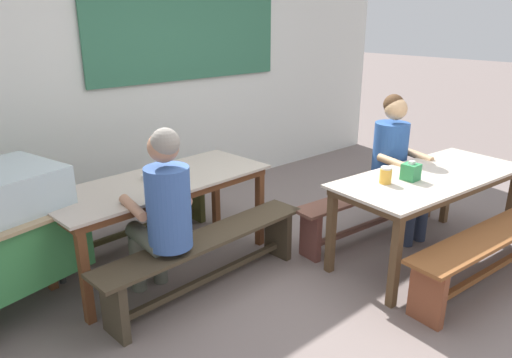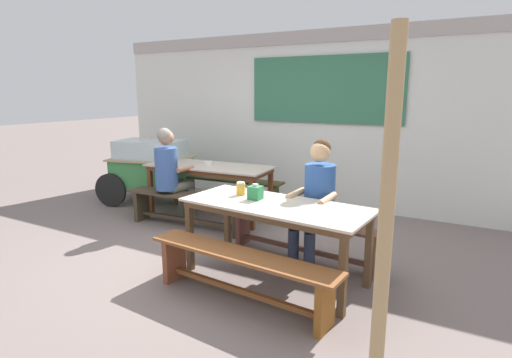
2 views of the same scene
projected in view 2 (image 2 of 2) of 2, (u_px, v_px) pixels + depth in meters
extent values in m
plane|color=slate|center=(217.00, 253.00, 4.62)|extent=(40.00, 40.00, 0.00)
cube|color=silver|center=(305.00, 126.00, 6.50)|extent=(7.06, 0.12, 2.49)
cube|color=#346F51|center=(324.00, 90.00, 6.14)|extent=(2.39, 0.03, 0.99)
cube|color=#B0A7A3|center=(307.00, 38.00, 6.23)|extent=(7.06, 0.20, 0.20)
cube|color=#C0AF9F|center=(209.00, 166.00, 5.83)|extent=(1.85, 0.84, 0.02)
cube|color=brown|center=(209.00, 169.00, 5.84)|extent=(1.77, 0.77, 0.06)
cube|color=brown|center=(270.00, 195.00, 5.84)|extent=(0.06, 0.06, 0.67)
cube|color=brown|center=(252.00, 205.00, 5.30)|extent=(0.06, 0.06, 0.67)
cube|color=brown|center=(176.00, 184.00, 6.53)|extent=(0.06, 0.06, 0.67)
cube|color=brown|center=(151.00, 192.00, 6.00)|extent=(0.06, 0.06, 0.67)
cube|color=beige|center=(275.00, 205.00, 3.84)|extent=(1.84, 0.89, 0.02)
cube|color=brown|center=(275.00, 209.00, 3.85)|extent=(1.76, 0.82, 0.06)
cube|color=brown|center=(369.00, 253.00, 3.74)|extent=(0.06, 0.06, 0.67)
cube|color=brown|center=(343.00, 279.00, 3.23)|extent=(0.06, 0.06, 0.67)
cube|color=brown|center=(228.00, 222.00, 4.62)|extent=(0.06, 0.06, 0.67)
cube|color=brown|center=(190.00, 238.00, 4.12)|extent=(0.06, 0.06, 0.67)
cube|color=#423D1F|center=(229.00, 179.00, 6.40)|extent=(1.78, 0.43, 0.03)
cube|color=#3E3F1B|center=(274.00, 199.00, 6.12)|extent=(0.08, 0.27, 0.42)
cube|color=#403917|center=(189.00, 189.00, 6.76)|extent=(0.08, 0.27, 0.42)
cube|color=#423D1F|center=(229.00, 200.00, 6.47)|extent=(1.49, 0.14, 0.04)
cube|color=#413625|center=(187.00, 196.00, 5.39)|extent=(1.81, 0.42, 0.03)
cube|color=#3C3122|center=(239.00, 220.00, 5.11)|extent=(0.08, 0.27, 0.42)
cube|color=#413627|center=(142.00, 205.00, 5.77)|extent=(0.08, 0.27, 0.42)
cube|color=#413625|center=(188.00, 220.00, 5.46)|extent=(1.52, 0.14, 0.04)
cube|color=brown|center=(303.00, 220.00, 4.37)|extent=(1.83, 0.40, 0.03)
cube|color=brown|center=(374.00, 256.00, 3.99)|extent=(0.08, 0.22, 0.42)
cube|color=brown|center=(243.00, 227.00, 4.85)|extent=(0.08, 0.22, 0.42)
cube|color=brown|center=(302.00, 249.00, 4.44)|extent=(1.54, 0.17, 0.04)
cube|color=brown|center=(240.00, 255.00, 3.45)|extent=(1.82, 0.45, 0.03)
cube|color=brown|center=(325.00, 305.00, 3.07)|extent=(0.08, 0.26, 0.42)
cube|color=brown|center=(174.00, 259.00, 3.92)|extent=(0.08, 0.26, 0.42)
cube|color=brown|center=(241.00, 291.00, 3.52)|extent=(1.52, 0.17, 0.04)
cube|color=#3B8948|center=(152.00, 173.00, 6.61)|extent=(1.27, 0.98, 0.45)
cube|color=silver|center=(151.00, 150.00, 6.54)|extent=(1.15, 0.88, 0.31)
cube|color=tan|center=(151.00, 159.00, 6.56)|extent=(1.37, 1.08, 0.02)
cylinder|color=black|center=(138.00, 180.00, 7.17)|extent=(0.53, 0.17, 0.53)
cylinder|color=black|center=(111.00, 190.00, 6.42)|extent=(0.53, 0.17, 0.53)
cylinder|color=#333333|center=(182.00, 197.00, 6.56)|extent=(0.05, 0.05, 0.26)
cylinder|color=#3F3F3F|center=(194.00, 167.00, 6.39)|extent=(0.21, 0.72, 0.04)
cylinder|color=#283147|center=(293.00, 251.00, 4.08)|extent=(0.11, 0.11, 0.45)
cylinder|color=#283147|center=(309.00, 255.00, 3.98)|extent=(0.11, 0.11, 0.45)
cylinder|color=#283147|center=(303.00, 220.00, 4.16)|extent=(0.18, 0.41, 0.13)
cylinder|color=#283147|center=(319.00, 223.00, 4.06)|extent=(0.18, 0.41, 0.13)
cylinder|color=#2C549C|center=(320.00, 192.00, 4.20)|extent=(0.32, 0.32, 0.57)
sphere|color=tan|center=(320.00, 152.00, 4.09)|extent=(0.20, 0.20, 0.20)
sphere|color=#4C331E|center=(322.00, 148.00, 4.11)|extent=(0.19, 0.19, 0.19)
cylinder|color=tan|center=(296.00, 194.00, 4.16)|extent=(0.11, 0.31, 0.09)
cylinder|color=tan|center=(328.00, 199.00, 3.95)|extent=(0.11, 0.31, 0.09)
cylinder|color=#626557|center=(191.00, 203.00, 5.84)|extent=(0.11, 0.11, 0.45)
cylinder|color=#626557|center=(182.00, 201.00, 5.93)|extent=(0.11, 0.11, 0.45)
cylinder|color=#626557|center=(182.00, 187.00, 5.62)|extent=(0.15, 0.42, 0.13)
cylinder|color=#626557|center=(172.00, 185.00, 5.72)|extent=(0.15, 0.42, 0.13)
cylinder|color=#3B5DA0|center=(166.00, 169.00, 5.46)|extent=(0.30, 0.30, 0.57)
sphere|color=tan|center=(166.00, 138.00, 5.39)|extent=(0.21, 0.21, 0.21)
sphere|color=gray|center=(164.00, 135.00, 5.35)|extent=(0.19, 0.19, 0.19)
cylinder|color=tan|center=(185.00, 169.00, 5.52)|extent=(0.08, 0.30, 0.07)
cylinder|color=tan|center=(167.00, 166.00, 5.70)|extent=(0.08, 0.31, 0.11)
cube|color=#2E874B|center=(255.00, 193.00, 3.99)|extent=(0.12, 0.12, 0.13)
cube|color=white|center=(255.00, 185.00, 3.97)|extent=(0.05, 0.04, 0.02)
cylinder|color=gold|center=(241.00, 189.00, 4.16)|extent=(0.09, 0.09, 0.12)
cylinder|color=white|center=(241.00, 183.00, 4.15)|extent=(0.08, 0.08, 0.02)
cylinder|color=silver|center=(208.00, 163.00, 5.90)|extent=(0.13, 0.13, 0.04)
cylinder|color=tan|center=(386.00, 227.00, 2.22)|extent=(0.08, 0.08, 2.13)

